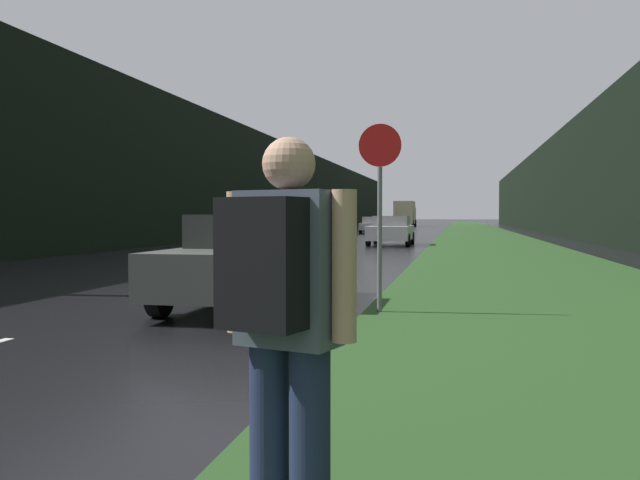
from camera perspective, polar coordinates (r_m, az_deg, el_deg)
grass_verge at (r=38.42m, az=14.04°, el=-0.13°), size 6.00×240.00×0.02m
lane_stripe_c at (r=13.47m, az=-10.65°, el=-4.03°), size 0.12×3.00×0.01m
lane_stripe_d at (r=20.10m, az=-3.07°, el=-2.00°), size 0.12×3.00×0.01m
treeline_far_side at (r=50.62m, az=-5.42°, el=4.60°), size 2.00×140.00×7.39m
treeline_near_side at (r=49.01m, az=20.63°, el=4.50°), size 2.00×140.00×7.28m
stop_sign at (r=9.88m, az=5.05°, el=3.39°), size 0.62×0.07×2.75m
hitchhiker_with_backpack at (r=2.78m, az=-3.02°, el=-6.62°), size 0.58×0.50×1.74m
car_passing_near at (r=10.70m, az=-5.95°, el=-1.71°), size 1.96×4.31×1.44m
car_passing_far at (r=33.06m, az=6.01°, el=0.81°), size 2.04×4.77×1.42m
car_oncoming at (r=56.01m, az=4.49°, el=1.28°), size 1.87×4.64×1.36m
delivery_truck at (r=89.82m, az=7.18°, el=2.23°), size 2.58×8.05×3.33m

